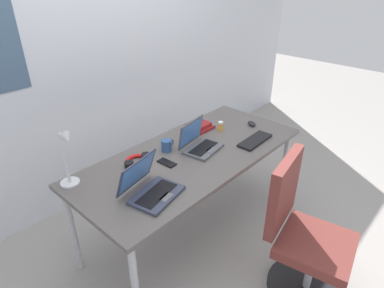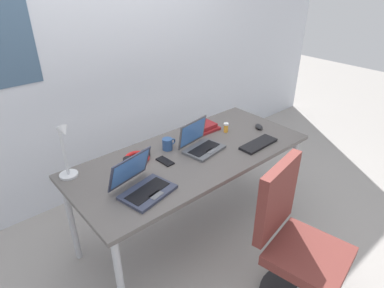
{
  "view_description": "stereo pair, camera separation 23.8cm",
  "coord_description": "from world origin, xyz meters",
  "px_view_note": "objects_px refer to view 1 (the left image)",
  "views": [
    {
      "loc": [
        -1.54,
        -1.41,
        1.96
      ],
      "look_at": [
        0.0,
        0.0,
        0.82
      ],
      "focal_mm": 30.89,
      "sensor_mm": 36.0,
      "label": 1
    },
    {
      "loc": [
        -1.37,
        -1.58,
        1.96
      ],
      "look_at": [
        0.0,
        0.0,
        0.82
      ],
      "focal_mm": 30.89,
      "sensor_mm": 36.0,
      "label": 2
    }
  ],
  "objects_px": {
    "laptop_center": "(150,188)",
    "external_keyboard": "(255,140)",
    "laptop_mid_desk": "(199,144)",
    "pill_bottle": "(221,126)",
    "desk_lamp": "(68,159)",
    "headphones": "(138,161)",
    "coffee_mug": "(167,145)",
    "office_chair": "(303,242)",
    "book_stack": "(199,126)",
    "computer_mouse": "(252,124)",
    "cell_phone": "(167,163)"
  },
  "relations": [
    {
      "from": "desk_lamp",
      "to": "office_chair",
      "type": "xyz_separation_m",
      "value": [
        0.88,
        -1.16,
        -0.54
      ]
    },
    {
      "from": "cell_phone",
      "to": "coffee_mug",
      "type": "distance_m",
      "value": 0.19
    },
    {
      "from": "laptop_center",
      "to": "office_chair",
      "type": "height_order",
      "value": "office_chair"
    },
    {
      "from": "desk_lamp",
      "to": "headphones",
      "type": "relative_size",
      "value": 1.87
    },
    {
      "from": "laptop_center",
      "to": "headphones",
      "type": "height_order",
      "value": "laptop_center"
    },
    {
      "from": "pill_bottle",
      "to": "coffee_mug",
      "type": "relative_size",
      "value": 0.7
    },
    {
      "from": "desk_lamp",
      "to": "pill_bottle",
      "type": "height_order",
      "value": "desk_lamp"
    },
    {
      "from": "laptop_mid_desk",
      "to": "external_keyboard",
      "type": "relative_size",
      "value": 0.97
    },
    {
      "from": "desk_lamp",
      "to": "office_chair",
      "type": "distance_m",
      "value": 1.56
    },
    {
      "from": "laptop_mid_desk",
      "to": "external_keyboard",
      "type": "xyz_separation_m",
      "value": [
        0.38,
        -0.24,
        -0.03
      ]
    },
    {
      "from": "external_keyboard",
      "to": "coffee_mug",
      "type": "relative_size",
      "value": 2.92
    },
    {
      "from": "computer_mouse",
      "to": "headphones",
      "type": "relative_size",
      "value": 0.45
    },
    {
      "from": "computer_mouse",
      "to": "desk_lamp",
      "type": "bearing_deg",
      "value": -161.25
    },
    {
      "from": "desk_lamp",
      "to": "external_keyboard",
      "type": "relative_size",
      "value": 1.21
    },
    {
      "from": "desk_lamp",
      "to": "headphones",
      "type": "height_order",
      "value": "desk_lamp"
    },
    {
      "from": "desk_lamp",
      "to": "laptop_mid_desk",
      "type": "distance_m",
      "value": 0.94
    },
    {
      "from": "laptop_center",
      "to": "external_keyboard",
      "type": "relative_size",
      "value": 1.11
    },
    {
      "from": "laptop_mid_desk",
      "to": "pill_bottle",
      "type": "height_order",
      "value": "laptop_mid_desk"
    },
    {
      "from": "coffee_mug",
      "to": "computer_mouse",
      "type": "bearing_deg",
      "value": -15.52
    },
    {
      "from": "headphones",
      "to": "coffee_mug",
      "type": "height_order",
      "value": "coffee_mug"
    },
    {
      "from": "external_keyboard",
      "to": "laptop_mid_desk",
      "type": "bearing_deg",
      "value": 145.41
    },
    {
      "from": "external_keyboard",
      "to": "office_chair",
      "type": "height_order",
      "value": "office_chair"
    },
    {
      "from": "laptop_center",
      "to": "pill_bottle",
      "type": "bearing_deg",
      "value": 13.49
    },
    {
      "from": "desk_lamp",
      "to": "book_stack",
      "type": "distance_m",
      "value": 1.16
    },
    {
      "from": "desk_lamp",
      "to": "coffee_mug",
      "type": "xyz_separation_m",
      "value": [
        0.71,
        -0.11,
        -0.15
      ]
    },
    {
      "from": "laptop_mid_desk",
      "to": "office_chair",
      "type": "relative_size",
      "value": 0.33
    },
    {
      "from": "computer_mouse",
      "to": "cell_phone",
      "type": "bearing_deg",
      "value": -154.44
    },
    {
      "from": "desk_lamp",
      "to": "computer_mouse",
      "type": "distance_m",
      "value": 1.55
    },
    {
      "from": "headphones",
      "to": "office_chair",
      "type": "bearing_deg",
      "value": -68.14
    },
    {
      "from": "laptop_mid_desk",
      "to": "desk_lamp",
      "type": "bearing_deg",
      "value": 163.19
    },
    {
      "from": "headphones",
      "to": "coffee_mug",
      "type": "relative_size",
      "value": 1.89
    },
    {
      "from": "coffee_mug",
      "to": "external_keyboard",
      "type": "bearing_deg",
      "value": -35.71
    },
    {
      "from": "pill_bottle",
      "to": "office_chair",
      "type": "relative_size",
      "value": 0.08
    },
    {
      "from": "cell_phone",
      "to": "book_stack",
      "type": "bearing_deg",
      "value": 15.91
    },
    {
      "from": "book_stack",
      "to": "coffee_mug",
      "type": "xyz_separation_m",
      "value": [
        -0.44,
        -0.06,
        0.02
      ]
    },
    {
      "from": "laptop_mid_desk",
      "to": "office_chair",
      "type": "height_order",
      "value": "office_chair"
    },
    {
      "from": "book_stack",
      "to": "pill_bottle",
      "type": "bearing_deg",
      "value": -55.44
    },
    {
      "from": "book_stack",
      "to": "coffee_mug",
      "type": "relative_size",
      "value": 1.8
    },
    {
      "from": "office_chair",
      "to": "pill_bottle",
      "type": "bearing_deg",
      "value": 69.66
    },
    {
      "from": "computer_mouse",
      "to": "book_stack",
      "type": "xyz_separation_m",
      "value": [
        -0.36,
        0.28,
        0.01
      ]
    },
    {
      "from": "headphones",
      "to": "book_stack",
      "type": "relative_size",
      "value": 1.05
    },
    {
      "from": "laptop_mid_desk",
      "to": "cell_phone",
      "type": "relative_size",
      "value": 2.35
    },
    {
      "from": "desk_lamp",
      "to": "pill_bottle",
      "type": "bearing_deg",
      "value": -8.65
    },
    {
      "from": "computer_mouse",
      "to": "headphones",
      "type": "bearing_deg",
      "value": -162.01
    },
    {
      "from": "laptop_mid_desk",
      "to": "book_stack",
      "type": "relative_size",
      "value": 1.57
    },
    {
      "from": "laptop_center",
      "to": "computer_mouse",
      "type": "bearing_deg",
      "value": 4.36
    },
    {
      "from": "headphones",
      "to": "pill_bottle",
      "type": "relative_size",
      "value": 2.71
    },
    {
      "from": "book_stack",
      "to": "office_chair",
      "type": "height_order",
      "value": "office_chair"
    },
    {
      "from": "cell_phone",
      "to": "external_keyboard",
      "type": "bearing_deg",
      "value": -24.97
    },
    {
      "from": "headphones",
      "to": "office_chair",
      "type": "distance_m",
      "value": 1.22
    }
  ]
}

